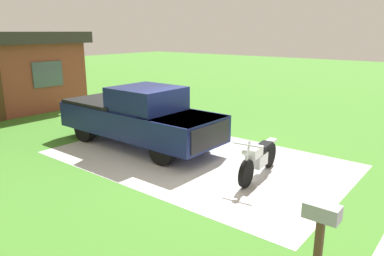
# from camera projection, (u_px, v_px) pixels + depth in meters

# --- Properties ---
(ground_plane) EXTENTS (80.00, 80.00, 0.00)m
(ground_plane) POSITION_uv_depth(u_px,v_px,m) (196.00, 159.00, 10.41)
(ground_plane) COLOR #45832C
(driveway_pad) EXTENTS (5.07, 8.16, 0.01)m
(driveway_pad) POSITION_uv_depth(u_px,v_px,m) (196.00, 159.00, 10.41)
(driveway_pad) COLOR silver
(driveway_pad) RESTS_ON ground
(motorcycle) EXTENTS (2.21, 0.70, 1.09)m
(motorcycle) POSITION_uv_depth(u_px,v_px,m) (259.00, 158.00, 9.05)
(motorcycle) COLOR black
(motorcycle) RESTS_ON ground
(pickup_truck) EXTENTS (2.03, 5.64, 1.90)m
(pickup_truck) POSITION_uv_depth(u_px,v_px,m) (138.00, 116.00, 11.45)
(pickup_truck) COLOR black
(pickup_truck) RESTS_ON ground
(mailbox) EXTENTS (0.26, 0.48, 1.26)m
(mailbox) POSITION_uv_depth(u_px,v_px,m) (321.00, 223.00, 5.01)
(mailbox) COLOR #4C3823
(mailbox) RESTS_ON ground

